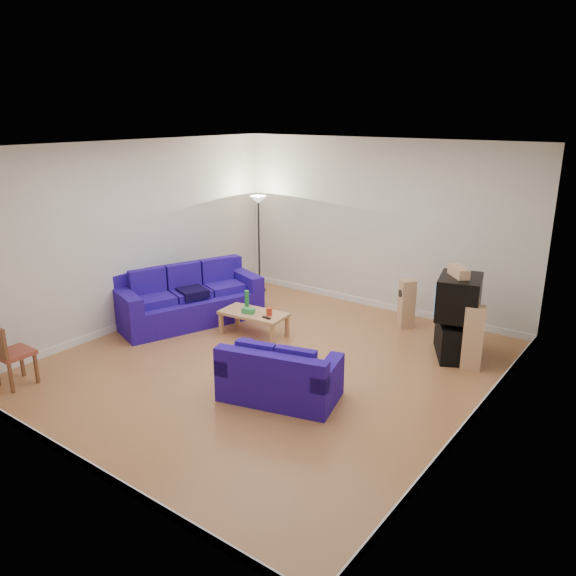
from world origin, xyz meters
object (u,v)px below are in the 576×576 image
Objects in this scene: sofa_loveseat at (279,379)px; television at (459,297)px; tv_stand at (454,339)px; sofa_three_seat at (188,301)px; coffee_table at (254,315)px.

sofa_loveseat is 1.78× the size of television.
sofa_loveseat is 1.84× the size of tv_stand.
television is (1.36, 2.68, 0.69)m from sofa_loveseat.
sofa_loveseat is at bearing 86.26° from sofa_three_seat.
coffee_table is (-1.69, 1.52, 0.07)m from sofa_loveseat.
coffee_table is at bearing -96.77° from tv_stand.
sofa_loveseat is (3.11, -1.35, -0.08)m from sofa_three_seat.
tv_stand is at bearing 48.61° from sofa_loveseat.
tv_stand reaches higher than coffee_table.
sofa_three_seat is 1.43m from coffee_table.
tv_stand is 0.97× the size of television.
sofa_loveseat is 1.42× the size of coffee_table.
sofa_three_seat is at bearing -101.35° from tv_stand.
tv_stand is (1.35, 2.73, -0.01)m from sofa_loveseat.
coffee_table is (1.42, 0.16, -0.00)m from sofa_three_seat.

